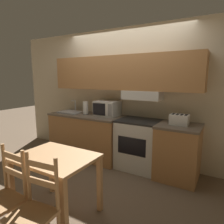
{
  "coord_description": "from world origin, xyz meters",
  "views": [
    {
      "loc": [
        1.76,
        -3.49,
        1.62
      ],
      "look_at": [
        0.05,
        -0.57,
        1.03
      ],
      "focal_mm": 32.0,
      "sensor_mm": 36.0,
      "label": 1
    }
  ],
  "objects_px": {
    "chair_left_of_table": "(4,199)",
    "sink_basin": "(71,112)",
    "microwave": "(107,108)",
    "dining_table": "(56,166)",
    "paper_towel_roll": "(86,108)",
    "toaster": "(179,119)",
    "chair_right_of_table": "(33,213)",
    "stove_range": "(138,144)"
  },
  "relations": [
    {
      "from": "microwave",
      "to": "chair_left_of_table",
      "type": "relative_size",
      "value": 0.47
    },
    {
      "from": "stove_range",
      "to": "dining_table",
      "type": "distance_m",
      "value": 1.69
    },
    {
      "from": "microwave",
      "to": "paper_towel_roll",
      "type": "xyz_separation_m",
      "value": [
        -0.45,
        -0.1,
        -0.02
      ]
    },
    {
      "from": "chair_right_of_table",
      "to": "paper_towel_roll",
      "type": "bearing_deg",
      "value": 110.63
    },
    {
      "from": "chair_right_of_table",
      "to": "toaster",
      "type": "bearing_deg",
      "value": 64.71
    },
    {
      "from": "paper_towel_roll",
      "to": "dining_table",
      "type": "xyz_separation_m",
      "value": [
        0.8,
        -1.62,
        -0.41
      ]
    },
    {
      "from": "chair_left_of_table",
      "to": "toaster",
      "type": "bearing_deg",
      "value": 63.29
    },
    {
      "from": "stove_range",
      "to": "toaster",
      "type": "relative_size",
      "value": 3.03
    },
    {
      "from": "microwave",
      "to": "paper_towel_roll",
      "type": "distance_m",
      "value": 0.46
    },
    {
      "from": "paper_towel_roll",
      "to": "dining_table",
      "type": "height_order",
      "value": "paper_towel_roll"
    },
    {
      "from": "chair_left_of_table",
      "to": "microwave",
      "type": "bearing_deg",
      "value": 96.71
    },
    {
      "from": "toaster",
      "to": "chair_left_of_table",
      "type": "relative_size",
      "value": 0.31
    },
    {
      "from": "paper_towel_roll",
      "to": "microwave",
      "type": "bearing_deg",
      "value": 12.91
    },
    {
      "from": "microwave",
      "to": "dining_table",
      "type": "distance_m",
      "value": 1.8
    },
    {
      "from": "microwave",
      "to": "chair_right_of_table",
      "type": "height_order",
      "value": "microwave"
    },
    {
      "from": "microwave",
      "to": "chair_right_of_table",
      "type": "bearing_deg",
      "value": -74.94
    },
    {
      "from": "chair_left_of_table",
      "to": "sink_basin",
      "type": "bearing_deg",
      "value": 117.51
    },
    {
      "from": "microwave",
      "to": "paper_towel_roll",
      "type": "bearing_deg",
      "value": -167.09
    },
    {
      "from": "toaster",
      "to": "chair_right_of_table",
      "type": "bearing_deg",
      "value": -109.68
    },
    {
      "from": "toaster",
      "to": "chair_right_of_table",
      "type": "height_order",
      "value": "toaster"
    },
    {
      "from": "microwave",
      "to": "sink_basin",
      "type": "height_order",
      "value": "microwave"
    },
    {
      "from": "stove_range",
      "to": "chair_right_of_table",
      "type": "distance_m",
      "value": 2.18
    },
    {
      "from": "dining_table",
      "to": "stove_range",
      "type": "bearing_deg",
      "value": 78.1
    },
    {
      "from": "toaster",
      "to": "chair_right_of_table",
      "type": "relative_size",
      "value": 0.31
    },
    {
      "from": "sink_basin",
      "to": "chair_right_of_table",
      "type": "xyz_separation_m",
      "value": [
        1.45,
        -2.15,
        -0.47
      ]
    },
    {
      "from": "stove_range",
      "to": "chair_left_of_table",
      "type": "distance_m",
      "value": 2.25
    },
    {
      "from": "chair_left_of_table",
      "to": "chair_right_of_table",
      "type": "bearing_deg",
      "value": 3.42
    },
    {
      "from": "dining_table",
      "to": "toaster",
      "type": "bearing_deg",
      "value": 57.8
    },
    {
      "from": "microwave",
      "to": "chair_right_of_table",
      "type": "relative_size",
      "value": 0.47
    },
    {
      "from": "microwave",
      "to": "paper_towel_roll",
      "type": "relative_size",
      "value": 1.71
    },
    {
      "from": "toaster",
      "to": "dining_table",
      "type": "xyz_separation_m",
      "value": [
        -1.03,
        -1.64,
        -0.36
      ]
    },
    {
      "from": "toaster",
      "to": "chair_right_of_table",
      "type": "distance_m",
      "value": 2.37
    },
    {
      "from": "microwave",
      "to": "dining_table",
      "type": "height_order",
      "value": "microwave"
    },
    {
      "from": "stove_range",
      "to": "dining_table",
      "type": "relative_size",
      "value": 0.98
    },
    {
      "from": "toaster",
      "to": "sink_basin",
      "type": "bearing_deg",
      "value": -179.53
    },
    {
      "from": "stove_range",
      "to": "paper_towel_roll",
      "type": "distance_m",
      "value": 1.28
    },
    {
      "from": "stove_range",
      "to": "microwave",
      "type": "xyz_separation_m",
      "value": [
        -0.7,
        0.07,
        0.59
      ]
    },
    {
      "from": "sink_basin",
      "to": "chair_left_of_table",
      "type": "distance_m",
      "value": 2.44
    },
    {
      "from": "stove_range",
      "to": "dining_table",
      "type": "height_order",
      "value": "stove_range"
    },
    {
      "from": "toaster",
      "to": "stove_range",
      "type": "bearing_deg",
      "value": 179.57
    },
    {
      "from": "paper_towel_roll",
      "to": "chair_left_of_table",
      "type": "distance_m",
      "value": 2.32
    },
    {
      "from": "sink_basin",
      "to": "paper_towel_roll",
      "type": "relative_size",
      "value": 1.84
    }
  ]
}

